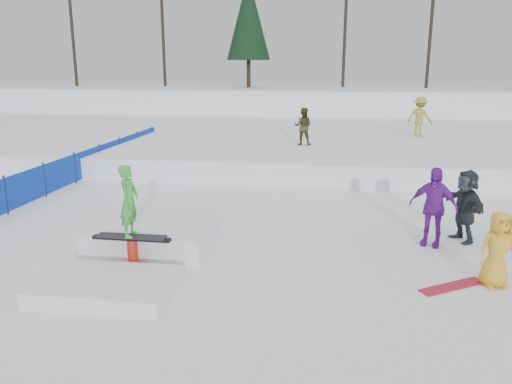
# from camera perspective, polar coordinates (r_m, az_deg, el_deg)

# --- Properties ---
(ground) EXTENTS (120.00, 120.00, 0.00)m
(ground) POSITION_cam_1_polar(r_m,az_deg,el_deg) (10.21, -4.48, -8.64)
(ground) COLOR white
(snow_berm) EXTENTS (60.00, 14.00, 2.40)m
(snow_berm) POSITION_cam_1_polar(r_m,az_deg,el_deg) (39.31, 5.37, 10.12)
(snow_berm) COLOR white
(snow_berm) RESTS_ON ground
(snow_midrise) EXTENTS (50.00, 18.00, 0.80)m
(snow_midrise) POSITION_cam_1_polar(r_m,az_deg,el_deg) (25.50, 3.54, 6.16)
(snow_midrise) COLOR white
(snow_midrise) RESTS_ON ground
(safety_fence) EXTENTS (0.05, 16.00, 1.10)m
(safety_fence) POSITION_cam_1_polar(r_m,az_deg,el_deg) (18.30, -19.98, 2.61)
(safety_fence) COLOR #0B2FA3
(safety_fence) RESTS_ON ground
(treeline) EXTENTS (40.24, 4.22, 10.50)m
(treeline) POSITION_cam_1_polar(r_m,az_deg,el_deg) (37.81, 15.38, 19.02)
(treeline) COLOR black
(treeline) RESTS_ON snow_berm
(walker_olive) EXTENTS (0.77, 0.62, 1.52)m
(walker_olive) POSITION_cam_1_polar(r_m,az_deg,el_deg) (20.67, 5.41, 7.48)
(walker_olive) COLOR #383619
(walker_olive) RESTS_ON snow_midrise
(walker_ygreen) EXTENTS (1.35, 1.18, 1.81)m
(walker_ygreen) POSITION_cam_1_polar(r_m,az_deg,el_deg) (24.25, 18.21, 8.17)
(walker_ygreen) COLOR olive
(walker_ygreen) RESTS_ON snow_midrise
(spectator_purple) EXTENTS (1.15, 0.83, 1.81)m
(spectator_purple) POSITION_cam_1_polar(r_m,az_deg,el_deg) (11.83, 19.57, -1.59)
(spectator_purple) COLOR #751CA0
(spectator_purple) RESTS_ON ground
(spectator_yellow) EXTENTS (0.79, 0.61, 1.43)m
(spectator_yellow) POSITION_cam_1_polar(r_m,az_deg,el_deg) (10.13, 25.90, -5.92)
(spectator_yellow) COLOR gold
(spectator_yellow) RESTS_ON ground
(spectator_dark) EXTENTS (1.03, 1.64, 1.69)m
(spectator_dark) POSITION_cam_1_polar(r_m,az_deg,el_deg) (12.39, 22.77, -1.46)
(spectator_dark) COLOR #262C31
(spectator_dark) RESTS_ON ground
(loose_board_red) EXTENTS (1.32, 1.00, 0.03)m
(loose_board_red) POSITION_cam_1_polar(r_m,az_deg,el_deg) (10.03, 21.55, -9.99)
(loose_board_red) COLOR maroon
(loose_board_red) RESTS_ON ground
(jib_rail_feature) EXTENTS (2.60, 4.40, 2.11)m
(jib_rail_feature) POSITION_cam_1_polar(r_m,az_deg,el_deg) (10.85, -12.78, -5.82)
(jib_rail_feature) COLOR white
(jib_rail_feature) RESTS_ON ground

